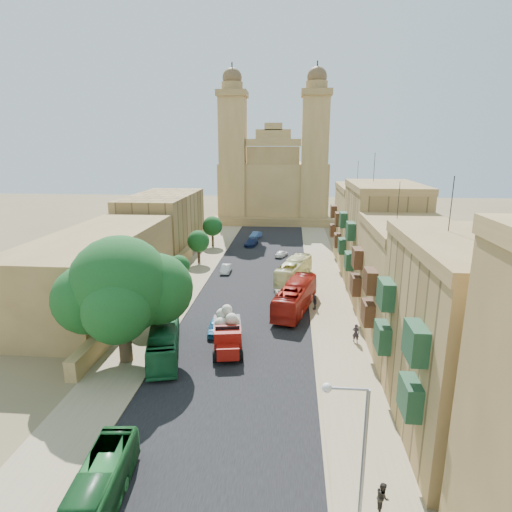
% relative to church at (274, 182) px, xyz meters
% --- Properties ---
extents(ground, '(260.00, 260.00, 0.00)m').
position_rel_church_xyz_m(ground, '(0.00, -78.61, -9.52)').
color(ground, brown).
extents(road_surface, '(14.00, 140.00, 0.01)m').
position_rel_church_xyz_m(road_surface, '(0.00, -48.61, -9.51)').
color(road_surface, black).
rests_on(road_surface, ground).
extents(sidewalk_east, '(5.00, 140.00, 0.01)m').
position_rel_church_xyz_m(sidewalk_east, '(9.50, -48.61, -9.51)').
color(sidewalk_east, '#8E7E5D').
rests_on(sidewalk_east, ground).
extents(sidewalk_west, '(5.00, 140.00, 0.01)m').
position_rel_church_xyz_m(sidewalk_west, '(-9.50, -48.61, -9.51)').
color(sidewalk_west, '#8E7E5D').
rests_on(sidewalk_west, ground).
extents(kerb_east, '(0.25, 140.00, 0.12)m').
position_rel_church_xyz_m(kerb_east, '(7.00, -48.61, -9.46)').
color(kerb_east, '#8E7E5D').
rests_on(kerb_east, ground).
extents(kerb_west, '(0.25, 140.00, 0.12)m').
position_rel_church_xyz_m(kerb_west, '(-7.00, -48.61, -9.46)').
color(kerb_west, '#8E7E5D').
rests_on(kerb_west, ground).
extents(townhouse_a, '(9.00, 14.00, 16.40)m').
position_rel_church_xyz_m(townhouse_a, '(15.95, -81.61, -3.11)').
color(townhouse_a, '#A28049').
rests_on(townhouse_a, ground).
extents(townhouse_b, '(9.00, 14.00, 14.90)m').
position_rel_church_xyz_m(townhouse_b, '(15.95, -67.61, -3.86)').
color(townhouse_b, olive).
rests_on(townhouse_b, ground).
extents(townhouse_c, '(9.00, 14.00, 17.40)m').
position_rel_church_xyz_m(townhouse_c, '(15.95, -53.61, -2.61)').
color(townhouse_c, '#A28049').
rests_on(townhouse_c, ground).
extents(townhouse_d, '(9.00, 14.00, 15.90)m').
position_rel_church_xyz_m(townhouse_d, '(15.95, -39.61, -3.36)').
color(townhouse_d, olive).
rests_on(townhouse_d, ground).
extents(west_wall, '(1.00, 40.00, 1.80)m').
position_rel_church_xyz_m(west_wall, '(-12.50, -58.61, -8.62)').
color(west_wall, olive).
rests_on(west_wall, ground).
extents(west_building_low, '(10.00, 28.00, 8.40)m').
position_rel_church_xyz_m(west_building_low, '(-18.00, -60.61, -5.32)').
color(west_building_low, olive).
rests_on(west_building_low, ground).
extents(west_building_mid, '(10.00, 22.00, 10.00)m').
position_rel_church_xyz_m(west_building_mid, '(-18.00, -34.61, -4.52)').
color(west_building_mid, '#A28049').
rests_on(west_building_mid, ground).
extents(church, '(28.00, 22.50, 36.30)m').
position_rel_church_xyz_m(church, '(0.00, 0.00, 0.00)').
color(church, olive).
rests_on(church, ground).
extents(ficus_tree, '(11.14, 10.25, 11.14)m').
position_rel_church_xyz_m(ficus_tree, '(-9.40, -74.61, -2.93)').
color(ficus_tree, '#392C1C').
rests_on(ficus_tree, ground).
extents(street_tree_a, '(3.12, 3.12, 4.80)m').
position_rel_church_xyz_m(street_tree_a, '(-10.00, -66.61, -6.30)').
color(street_tree_a, '#392C1C').
rests_on(street_tree_a, ground).
extents(street_tree_b, '(2.85, 2.85, 4.38)m').
position_rel_church_xyz_m(street_tree_b, '(-10.00, -54.61, -6.59)').
color(street_tree_b, '#392C1C').
rests_on(street_tree_b, ground).
extents(street_tree_c, '(3.48, 3.48, 5.34)m').
position_rel_church_xyz_m(street_tree_c, '(-10.00, -42.61, -5.94)').
color(street_tree_c, '#392C1C').
rests_on(street_tree_c, ground).
extents(street_tree_d, '(3.67, 3.67, 5.64)m').
position_rel_church_xyz_m(street_tree_d, '(-10.00, -30.61, -5.74)').
color(street_tree_d, '#392C1C').
rests_on(street_tree_d, ground).
extents(streetlamp, '(2.11, 0.44, 8.22)m').
position_rel_church_xyz_m(streetlamp, '(7.72, -90.61, -4.31)').
color(streetlamp, gray).
rests_on(streetlamp, ground).
extents(red_truck, '(3.61, 6.99, 3.91)m').
position_rel_church_xyz_m(red_truck, '(-1.02, -71.51, -7.80)').
color(red_truck, maroon).
rests_on(red_truck, ground).
extents(olive_pickup, '(2.60, 5.10, 2.04)m').
position_rel_church_xyz_m(olive_pickup, '(6.10, -56.74, -8.52)').
color(olive_pickup, '#445B22').
rests_on(olive_pickup, ground).
extents(bus_green_south, '(2.74, 8.94, 2.45)m').
position_rel_church_xyz_m(bus_green_south, '(-4.83, -90.53, -8.29)').
color(bus_green_south, '#1A5826').
rests_on(bus_green_south, ground).
extents(bus_green_north, '(4.85, 10.70, 2.90)m').
position_rel_church_xyz_m(bus_green_north, '(-6.50, -73.11, -8.06)').
color(bus_green_north, '#1A6031').
rests_on(bus_green_north, ground).
extents(bus_red_east, '(5.34, 11.77, 3.19)m').
position_rel_church_xyz_m(bus_red_east, '(5.26, -61.41, -7.92)').
color(bus_red_east, '#AA1D13').
rests_on(bus_red_east, ground).
extents(bus_cream_east, '(5.39, 10.97, 2.98)m').
position_rel_church_xyz_m(bus_cream_east, '(5.09, -50.35, -8.03)').
color(bus_cream_east, '#FFF7B1').
rests_on(bus_cream_east, ground).
extents(car_blue_a, '(1.82, 3.91, 1.30)m').
position_rel_church_xyz_m(car_blue_a, '(-2.67, -68.34, -8.87)').
color(car_blue_a, '#388EC1').
rests_on(car_blue_a, ground).
extents(car_white_a, '(1.30, 3.61, 1.18)m').
position_rel_church_xyz_m(car_white_a, '(-4.92, -47.40, -8.92)').
color(car_white_a, white).
rests_on(car_white_a, ground).
extents(car_cream, '(2.77, 4.78, 1.25)m').
position_rel_church_xyz_m(car_cream, '(3.97, -57.92, -8.89)').
color(car_cream, beige).
rests_on(car_cream, ground).
extents(car_dkblue, '(2.61, 4.75, 1.30)m').
position_rel_church_xyz_m(car_dkblue, '(-2.84, -29.74, -8.86)').
color(car_dkblue, '#11204A').
rests_on(car_dkblue, ground).
extents(car_white_b, '(2.49, 3.51, 1.11)m').
position_rel_church_xyz_m(car_white_b, '(2.99, -37.42, -8.96)').
color(car_white_b, white).
rests_on(car_white_b, ground).
extents(car_blue_b, '(2.41, 4.17, 1.30)m').
position_rel_church_xyz_m(car_blue_b, '(-2.64, -22.95, -8.87)').
color(car_blue_b, '#3F629B').
rests_on(car_blue_b, ground).
extents(pedestrian_a, '(0.80, 0.68, 1.85)m').
position_rel_church_xyz_m(pedestrian_a, '(11.00, -69.21, -8.59)').
color(pedestrian_a, black).
rests_on(pedestrian_a, ground).
extents(pedestrian_b, '(0.64, 0.81, 1.65)m').
position_rel_church_xyz_m(pedestrian_b, '(9.65, -88.89, -8.69)').
color(pedestrian_b, '#29241F').
rests_on(pedestrian_b, ground).
extents(pedestrian_c, '(0.69, 1.09, 1.73)m').
position_rel_church_xyz_m(pedestrian_c, '(7.50, -60.96, -8.65)').
color(pedestrian_c, '#35343E').
rests_on(pedestrian_c, ground).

